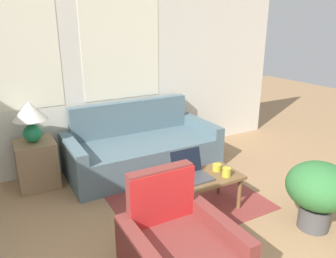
% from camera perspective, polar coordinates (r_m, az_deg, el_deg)
% --- Properties ---
extents(wall_back, '(6.45, 0.06, 2.60)m').
position_cam_1_polar(wall_back, '(4.43, -15.40, 9.60)').
color(wall_back, silver).
rests_on(wall_back, ground_plane).
extents(rug, '(1.61, 2.03, 0.01)m').
position_cam_1_polar(rug, '(4.07, 0.53, -9.91)').
color(rug, brown).
rests_on(rug, ground_plane).
extents(couch, '(1.99, 0.92, 0.87)m').
position_cam_1_polar(couch, '(4.48, -4.70, -3.66)').
color(couch, slate).
rests_on(couch, ground_plane).
extents(armchair, '(0.73, 0.78, 0.88)m').
position_cam_1_polar(armchair, '(2.60, 1.87, -21.45)').
color(armchair, brown).
rests_on(armchair, ground_plane).
extents(side_table, '(0.45, 0.45, 0.57)m').
position_cam_1_polar(side_table, '(4.28, -21.88, -5.68)').
color(side_table, '#937551').
rests_on(side_table, ground_plane).
extents(table_lamp, '(0.39, 0.39, 0.49)m').
position_cam_1_polar(table_lamp, '(4.08, -22.88, 2.09)').
color(table_lamp, '#1E8451').
rests_on(table_lamp, side_table).
extents(coffee_table, '(0.90, 0.45, 0.39)m').
position_cam_1_polar(coffee_table, '(3.47, 5.53, -9.16)').
color(coffee_table, brown).
rests_on(coffee_table, ground_plane).
extents(laptop, '(0.35, 0.32, 0.27)m').
position_cam_1_polar(laptop, '(3.42, 4.06, -7.47)').
color(laptop, '#47474C').
rests_on(laptop, coffee_table).
extents(cup_navy, '(0.09, 0.09, 0.09)m').
position_cam_1_polar(cup_navy, '(3.49, 10.15, -7.40)').
color(cup_navy, gold).
rests_on(cup_navy, coffee_table).
extents(cup_yellow, '(0.08, 0.08, 0.07)m').
position_cam_1_polar(cup_yellow, '(3.20, 1.46, -9.82)').
color(cup_yellow, white).
rests_on(cup_yellow, coffee_table).
extents(cup_white, '(0.10, 0.10, 0.07)m').
position_cam_1_polar(cup_white, '(3.61, 8.53, -6.62)').
color(cup_white, gold).
rests_on(cup_white, coffee_table).
extents(potted_plant, '(0.61, 0.61, 0.68)m').
position_cam_1_polar(potted_plant, '(3.45, 24.71, -9.53)').
color(potted_plant, '#4C4C4C').
rests_on(potted_plant, ground_plane).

